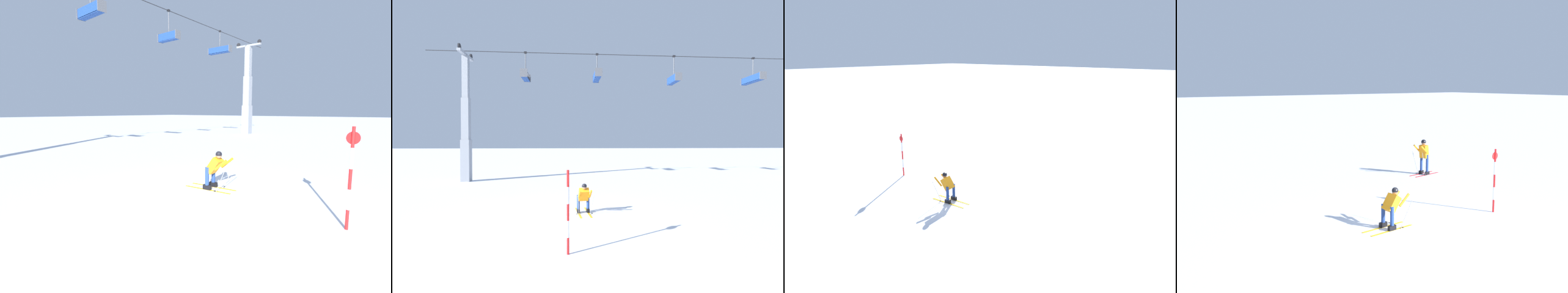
# 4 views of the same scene
# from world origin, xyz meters

# --- Properties ---
(ground_plane) EXTENTS (260.00, 260.00, 0.00)m
(ground_plane) POSITION_xyz_m (0.00, 0.00, 0.00)
(ground_plane) COLOR white
(skier_carving_main) EXTENTS (0.76, 1.79, 1.44)m
(skier_carving_main) POSITION_xyz_m (0.91, 0.64, 0.74)
(skier_carving_main) COLOR yellow
(skier_carving_main) RESTS_ON ground_plane
(trail_marker_pole) EXTENTS (0.07, 0.28, 2.31)m
(trail_marker_pole) POSITION_xyz_m (0.23, -3.48, 1.24)
(trail_marker_pole) COLOR red
(trail_marker_pole) RESTS_ON ground_plane
(skier_distant_uphill) EXTENTS (0.79, 1.80, 1.83)m
(skier_distant_uphill) POSITION_xyz_m (6.71, -5.79, 1.06)
(skier_distant_uphill) COLOR red
(skier_distant_uphill) RESTS_ON ground_plane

